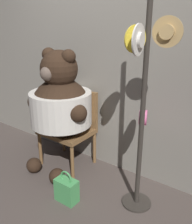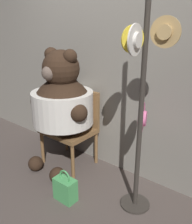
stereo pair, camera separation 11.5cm
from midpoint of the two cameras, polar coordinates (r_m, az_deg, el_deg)
ground_plane at (r=2.77m, az=-5.08°, el=-16.91°), size 14.00×14.00×0.00m
wall_back at (r=2.81m, az=4.41°, el=9.09°), size 8.00×0.10×2.25m
chair at (r=3.01m, az=-4.20°, el=-2.66°), size 0.57×0.47×0.90m
teddy_bear at (r=2.80m, az=-6.60°, el=1.90°), size 0.83×0.73×1.40m
hat_display_rack at (r=2.10m, az=11.96°, el=0.83°), size 0.40×0.57×1.85m
handbag_on_ground at (r=2.55m, az=-5.69°, el=-17.11°), size 0.22×0.13×0.33m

